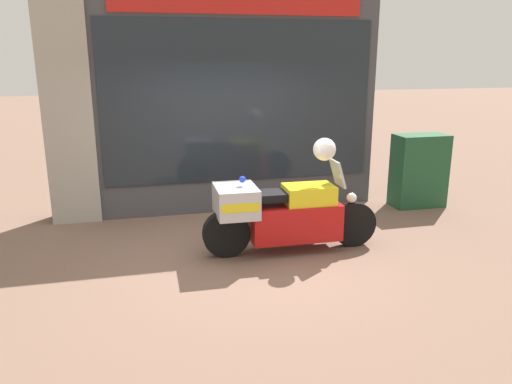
{
  "coord_description": "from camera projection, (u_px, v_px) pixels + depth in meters",
  "views": [
    {
      "loc": [
        -1.36,
        -6.26,
        2.58
      ],
      "look_at": [
        0.24,
        0.34,
        0.72
      ],
      "focal_mm": 35.0,
      "sensor_mm": 36.0,
      "label": 1
    }
  ],
  "objects": [
    {
      "name": "window_display",
      "position": [
        236.0,
        182.0,
        8.7
      ],
      "size": [
        4.24,
        0.3,
        1.89
      ],
      "color": "slate",
      "rests_on": "ground"
    },
    {
      "name": "white_helmet",
      "position": [
        324.0,
        149.0,
        6.57
      ],
      "size": [
        0.3,
        0.3,
        0.3
      ],
      "primitive_type": "sphere",
      "color": "white",
      "rests_on": "paramedic_motorcycle"
    },
    {
      "name": "utility_cabinet",
      "position": [
        419.0,
        171.0,
        8.74
      ],
      "size": [
        0.9,
        0.49,
        1.27
      ],
      "primitive_type": "cube",
      "color": "#1E4C2D",
      "rests_on": "ground"
    },
    {
      "name": "ground_plane",
      "position": [
        245.0,
        250.0,
        6.86
      ],
      "size": [
        60.0,
        60.0,
        0.0
      ],
      "primitive_type": "plane",
      "color": "#7A5B4C"
    },
    {
      "name": "shop_building",
      "position": [
        197.0,
        105.0,
        8.17
      ],
      "size": [
        5.43,
        0.55,
        3.59
      ],
      "color": "#424247",
      "rests_on": "ground"
    },
    {
      "name": "paramedic_motorcycle",
      "position": [
        281.0,
        213.0,
        6.67
      ],
      "size": [
        2.43,
        0.69,
        1.24
      ],
      "rotation": [
        0.0,
        0.0,
        -0.02
      ],
      "color": "black",
      "rests_on": "ground"
    }
  ]
}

